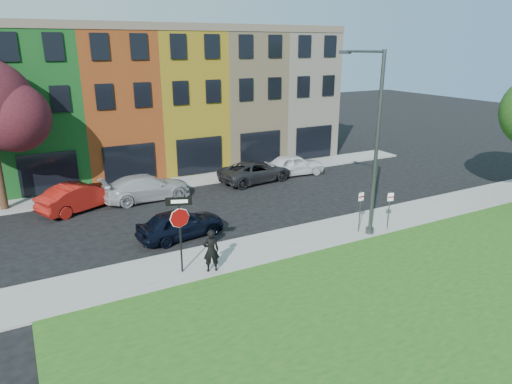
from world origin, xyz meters
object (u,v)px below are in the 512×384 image
sedan_near (181,223)px  street_lamp (373,146)px  stop_sign (180,220)px  man (211,251)px

sedan_near → street_lamp: size_ratio=0.51×
stop_sign → street_lamp: size_ratio=0.37×
man → stop_sign: bearing=-10.5°
stop_sign → man: size_ratio=1.78×
stop_sign → street_lamp: street_lamp is taller
sedan_near → street_lamp: street_lamp is taller
man → street_lamp: bearing=-166.3°
man → sedan_near: (0.14, 4.18, -0.30)m
stop_sign → sedan_near: stop_sign is taller
sedan_near → street_lamp: 10.03m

